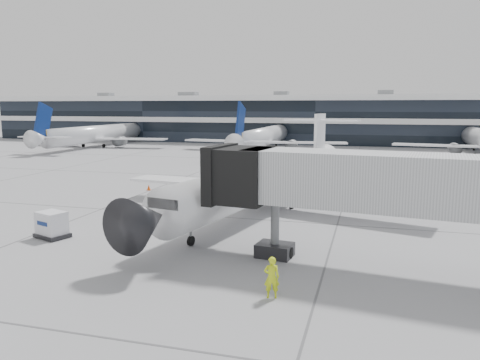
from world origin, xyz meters
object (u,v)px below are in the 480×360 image
(jet_bridge, at_px, (413,185))
(cargo_uld, at_px, (52,225))
(ramp_worker, at_px, (272,277))
(regional_jet, at_px, (268,178))

(jet_bridge, relative_size, cargo_uld, 8.14)
(jet_bridge, xyz_separation_m, cargo_uld, (-22.68, 0.91, -3.93))
(jet_bridge, height_order, ramp_worker, jet_bridge)
(regional_jet, bearing_deg, cargo_uld, -122.58)
(jet_bridge, xyz_separation_m, ramp_worker, (-6.33, -4.94, -3.82))
(jet_bridge, bearing_deg, ramp_worker, -134.31)
(ramp_worker, bearing_deg, regional_jet, -94.23)
(ramp_worker, distance_m, cargo_uld, 17.36)
(regional_jet, height_order, cargo_uld, regional_jet)
(cargo_uld, bearing_deg, jet_bridge, 16.33)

